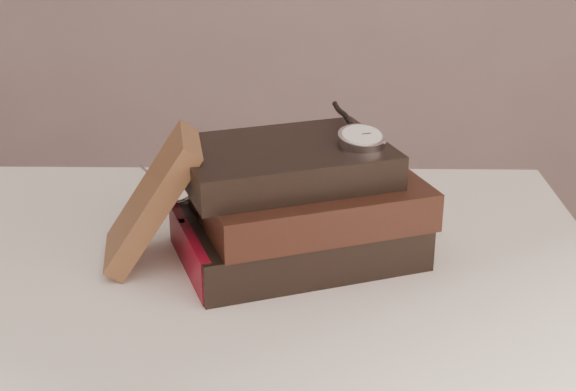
{
  "coord_description": "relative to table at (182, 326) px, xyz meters",
  "views": [
    {
      "loc": [
        0.14,
        -0.5,
        1.19
      ],
      "look_at": [
        0.13,
        0.36,
        0.82
      ],
      "focal_mm": 50.8,
      "sensor_mm": 36.0,
      "label": 1
    }
  ],
  "objects": [
    {
      "name": "table",
      "position": [
        0.0,
        0.0,
        0.0
      ],
      "size": [
        1.0,
        0.6,
        0.75
      ],
      "color": "white",
      "rests_on": "ground"
    },
    {
      "name": "book_stack",
      "position": [
        0.14,
        0.01,
        0.15
      ],
      "size": [
        0.32,
        0.26,
        0.13
      ],
      "color": "black",
      "rests_on": "table"
    },
    {
      "name": "journal",
      "position": [
        -0.02,
        -0.01,
        0.17
      ],
      "size": [
        0.13,
        0.12,
        0.15
      ],
      "primitive_type": "cube",
      "rotation": [
        0.0,
        0.59,
        0.17
      ],
      "color": "#492E1C",
      "rests_on": "table"
    },
    {
      "name": "pocket_watch",
      "position": [
        0.21,
        0.03,
        0.23
      ],
      "size": [
        0.07,
        0.16,
        0.02
      ],
      "color": "silver",
      "rests_on": "book_stack"
    },
    {
      "name": "eyeglasses",
      "position": [
        0.02,
        0.07,
        0.17
      ],
      "size": [
        0.15,
        0.16,
        0.05
      ],
      "color": "silver",
      "rests_on": "book_stack"
    }
  ]
}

